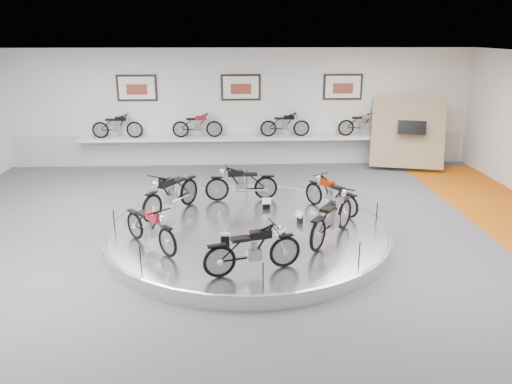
{
  "coord_description": "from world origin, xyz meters",
  "views": [
    {
      "loc": [
        -0.33,
        -10.24,
        4.5
      ],
      "look_at": [
        0.2,
        0.6,
        1.01
      ],
      "focal_mm": 35.0,
      "sensor_mm": 36.0,
      "label": 1
    }
  ],
  "objects_px": {
    "bike_a": "(331,194)",
    "bike_c": "(171,193)",
    "display_platform": "(248,232)",
    "bike_e": "(253,249)",
    "bike_d": "(150,227)",
    "bike_f": "(332,216)",
    "bike_b": "(241,183)",
    "shelf": "(241,138)"
  },
  "relations": [
    {
      "from": "bike_a",
      "to": "bike_e",
      "type": "xyz_separation_m",
      "value": [
        -2.04,
        -3.18,
        0.03
      ]
    },
    {
      "from": "shelf",
      "to": "bike_a",
      "type": "distance_m",
      "value": 5.89
    },
    {
      "from": "display_platform",
      "to": "bike_c",
      "type": "height_order",
      "value": "bike_c"
    },
    {
      "from": "bike_a",
      "to": "bike_c",
      "type": "bearing_deg",
      "value": 54.72
    },
    {
      "from": "display_platform",
      "to": "bike_b",
      "type": "relative_size",
      "value": 4.0
    },
    {
      "from": "bike_a",
      "to": "bike_b",
      "type": "distance_m",
      "value": 2.35
    },
    {
      "from": "shelf",
      "to": "bike_b",
      "type": "distance_m",
      "value": 4.58
    },
    {
      "from": "bike_a",
      "to": "bike_e",
      "type": "height_order",
      "value": "bike_e"
    },
    {
      "from": "display_platform",
      "to": "bike_f",
      "type": "distance_m",
      "value": 2.05
    },
    {
      "from": "shelf",
      "to": "bike_f",
      "type": "height_order",
      "value": "bike_f"
    },
    {
      "from": "bike_e",
      "to": "bike_f",
      "type": "relative_size",
      "value": 0.9
    },
    {
      "from": "bike_b",
      "to": "bike_e",
      "type": "bearing_deg",
      "value": 88.12
    },
    {
      "from": "display_platform",
      "to": "bike_b",
      "type": "height_order",
      "value": "bike_b"
    },
    {
      "from": "bike_d",
      "to": "bike_e",
      "type": "height_order",
      "value": "bike_e"
    },
    {
      "from": "bike_c",
      "to": "bike_d",
      "type": "bearing_deg",
      "value": 26.28
    },
    {
      "from": "display_platform",
      "to": "bike_c",
      "type": "distance_m",
      "value": 2.14
    },
    {
      "from": "bike_c",
      "to": "bike_d",
      "type": "height_order",
      "value": "bike_c"
    },
    {
      "from": "shelf",
      "to": "bike_f",
      "type": "xyz_separation_m",
      "value": [
        1.75,
        -7.25,
        -0.18
      ]
    },
    {
      "from": "bike_b",
      "to": "bike_a",
      "type": "bearing_deg",
      "value": 153.13
    },
    {
      "from": "bike_a",
      "to": "bike_d",
      "type": "relative_size",
      "value": 0.97
    },
    {
      "from": "bike_e",
      "to": "bike_b",
      "type": "bearing_deg",
      "value": 75.0
    },
    {
      "from": "bike_d",
      "to": "bike_f",
      "type": "xyz_separation_m",
      "value": [
        3.75,
        0.23,
        0.07
      ]
    },
    {
      "from": "bike_c",
      "to": "bike_d",
      "type": "xyz_separation_m",
      "value": [
        -0.2,
        -2.0,
        -0.07
      ]
    },
    {
      "from": "display_platform",
      "to": "bike_b",
      "type": "xyz_separation_m",
      "value": [
        -0.1,
        1.83,
        0.62
      ]
    },
    {
      "from": "display_platform",
      "to": "bike_a",
      "type": "relative_size",
      "value": 4.31
    },
    {
      "from": "display_platform",
      "to": "bike_d",
      "type": "xyz_separation_m",
      "value": [
        -2.01,
        -1.08,
        0.6
      ]
    },
    {
      "from": "display_platform",
      "to": "bike_e",
      "type": "relative_size",
      "value": 4.05
    },
    {
      "from": "bike_a",
      "to": "bike_d",
      "type": "bearing_deg",
      "value": 81.02
    },
    {
      "from": "bike_b",
      "to": "bike_c",
      "type": "height_order",
      "value": "bike_c"
    },
    {
      "from": "bike_b",
      "to": "bike_c",
      "type": "xyz_separation_m",
      "value": [
        -1.71,
        -0.91,
        0.05
      ]
    },
    {
      "from": "bike_b",
      "to": "bike_d",
      "type": "height_order",
      "value": "bike_b"
    },
    {
      "from": "bike_c",
      "to": "bike_f",
      "type": "xyz_separation_m",
      "value": [
        3.55,
        -1.77,
        -0.0
      ]
    },
    {
      "from": "bike_a",
      "to": "bike_f",
      "type": "height_order",
      "value": "bike_f"
    },
    {
      "from": "bike_d",
      "to": "display_platform",
      "type": "bearing_deg",
      "value": 77.77
    },
    {
      "from": "display_platform",
      "to": "bike_f",
      "type": "xyz_separation_m",
      "value": [
        1.75,
        -0.85,
        0.67
      ]
    },
    {
      "from": "shelf",
      "to": "bike_b",
      "type": "bearing_deg",
      "value": -91.25
    },
    {
      "from": "bike_f",
      "to": "display_platform",
      "type": "bearing_deg",
      "value": 98.39
    },
    {
      "from": "shelf",
      "to": "bike_d",
      "type": "bearing_deg",
      "value": -105.01
    },
    {
      "from": "bike_a",
      "to": "bike_b",
      "type": "relative_size",
      "value": 0.93
    },
    {
      "from": "display_platform",
      "to": "bike_b",
      "type": "bearing_deg",
      "value": 93.12
    },
    {
      "from": "bike_b",
      "to": "bike_d",
      "type": "relative_size",
      "value": 1.04
    },
    {
      "from": "shelf",
      "to": "bike_f",
      "type": "relative_size",
      "value": 6.24
    }
  ]
}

